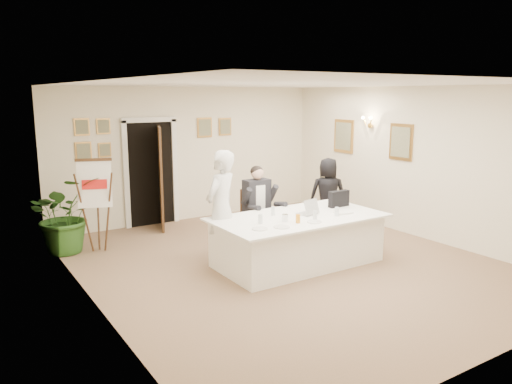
{
  "coord_description": "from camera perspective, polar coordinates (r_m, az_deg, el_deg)",
  "views": [
    {
      "loc": [
        -4.51,
        -6.12,
        2.66
      ],
      "look_at": [
        -0.19,
        0.6,
        1.08
      ],
      "focal_mm": 35.0,
      "sensor_mm": 36.0,
      "label": 1
    }
  ],
  "objects": [
    {
      "name": "glass_c",
      "position": [
        7.91,
        9.23,
        -2.22
      ],
      "size": [
        0.08,
        0.08,
        0.14
      ],
      "primitive_type": "cylinder",
      "rotation": [
        0.0,
        0.0,
        -0.18
      ],
      "color": "silver",
      "rests_on": "conference_table"
    },
    {
      "name": "plate_mid",
      "position": [
        7.17,
        2.96,
        -4.01
      ],
      "size": [
        0.27,
        0.27,
        0.01
      ],
      "primitive_type": "cylinder",
      "rotation": [
        0.0,
        0.0,
        -0.15
      ],
      "color": "white",
      "rests_on": "conference_table"
    },
    {
      "name": "wall_right",
      "position": [
        9.77,
        17.97,
        3.23
      ],
      "size": [
        0.1,
        7.0,
        2.8
      ],
      "primitive_type": "cube",
      "color": "white",
      "rests_on": "floor"
    },
    {
      "name": "glass_a",
      "position": [
        7.36,
        0.51,
        -3.09
      ],
      "size": [
        0.08,
        0.08,
        0.14
      ],
      "primitive_type": "cylinder",
      "rotation": [
        0.0,
        0.0,
        0.28
      ],
      "color": "silver",
      "rests_on": "conference_table"
    },
    {
      "name": "glass_d",
      "position": [
        7.85,
        1.97,
        -2.19
      ],
      "size": [
        0.07,
        0.07,
        0.14
      ],
      "primitive_type": "cylinder",
      "rotation": [
        0.0,
        0.0,
        0.13
      ],
      "color": "silver",
      "rests_on": "conference_table"
    },
    {
      "name": "wall_front",
      "position": [
        5.37,
        26.36,
        -3.56
      ],
      "size": [
        6.0,
        0.1,
        2.8
      ],
      "primitive_type": "cube",
      "color": "white",
      "rests_on": "floor"
    },
    {
      "name": "flip_chart",
      "position": [
        8.81,
        -17.74,
        -1.99
      ],
      "size": [
        0.57,
        0.44,
        1.58
      ],
      "color": "#331A10",
      "rests_on": "floor"
    },
    {
      "name": "plate_left",
      "position": [
        7.06,
        0.44,
        -4.23
      ],
      "size": [
        0.3,
        0.3,
        0.01
      ],
      "primitive_type": "cylinder",
      "rotation": [
        0.0,
        0.0,
        0.34
      ],
      "color": "white",
      "rests_on": "conference_table"
    },
    {
      "name": "laptop_bag",
      "position": [
        8.55,
        9.44,
        -0.77
      ],
      "size": [
        0.39,
        0.12,
        0.27
      ],
      "primitive_type": "cube",
      "rotation": [
        0.0,
        0.0,
        0.02
      ],
      "color": "black",
      "rests_on": "conference_table"
    },
    {
      "name": "wall_left",
      "position": [
        6.43,
        -18.46,
        -0.69
      ],
      "size": [
        0.1,
        7.0,
        2.8
      ],
      "primitive_type": "cube",
      "color": "white",
      "rests_on": "floor"
    },
    {
      "name": "plate_near",
      "position": [
        7.49,
        6.67,
        -3.41
      ],
      "size": [
        0.25,
        0.25,
        0.01
      ],
      "primitive_type": "cylinder",
      "rotation": [
        0.0,
        0.0,
        0.11
      ],
      "color": "white",
      "rests_on": "conference_table"
    },
    {
      "name": "seated_man",
      "position": [
        8.7,
        0.26,
        -1.65
      ],
      "size": [
        0.76,
        0.79,
        1.46
      ],
      "primitive_type": null,
      "rotation": [
        0.0,
        0.0,
        0.24
      ],
      "color": "black",
      "rests_on": "floor"
    },
    {
      "name": "steel_jug",
      "position": [
        7.49,
        3.33,
        -2.96
      ],
      "size": [
        0.09,
        0.09,
        0.11
      ],
      "primitive_type": "cylinder",
      "rotation": [
        0.0,
        0.0,
        0.03
      ],
      "color": "silver",
      "rests_on": "conference_table"
    },
    {
      "name": "standing_man",
      "position": [
        7.74,
        -4.0,
        -1.9
      ],
      "size": [
        0.79,
        0.71,
        1.82
      ],
      "primitive_type": "imported",
      "rotation": [
        0.0,
        0.0,
        3.68
      ],
      "color": "silver",
      "rests_on": "floor"
    },
    {
      "name": "potted_palm",
      "position": [
        9.02,
        -20.94,
        -2.43
      ],
      "size": [
        1.27,
        1.13,
        1.31
      ],
      "primitive_type": "imported",
      "rotation": [
        0.0,
        0.0,
        0.09
      ],
      "color": "#28551C",
      "rests_on": "floor"
    },
    {
      "name": "wall_back",
      "position": [
        10.7,
        -7.57,
        4.32
      ],
      "size": [
        6.0,
        0.1,
        2.8
      ],
      "primitive_type": "cube",
      "color": "white",
      "rests_on": "floor"
    },
    {
      "name": "oj_glass",
      "position": [
        7.41,
        4.82,
        -3.06
      ],
      "size": [
        0.07,
        0.07,
        0.13
      ],
      "primitive_type": "cylinder",
      "rotation": [
        0.0,
        0.0,
        -0.06
      ],
      "color": "orange",
      "rests_on": "conference_table"
    },
    {
      "name": "standing_woman",
      "position": [
        9.8,
        8.2,
        -0.31
      ],
      "size": [
        0.85,
        0.78,
        1.45
      ],
      "primitive_type": "imported",
      "rotation": [
        0.0,
        0.0,
        2.55
      ],
      "color": "black",
      "rests_on": "floor"
    },
    {
      "name": "conference_table",
      "position": [
        7.94,
        4.78,
        -5.44
      ],
      "size": [
        2.7,
        1.44,
        0.78
      ],
      "color": "white",
      "rests_on": "floor"
    },
    {
      "name": "paper_stack",
      "position": [
        8.11,
        9.95,
        -2.33
      ],
      "size": [
        0.3,
        0.23,
        0.03
      ],
      "primitive_type": "cube",
      "rotation": [
        0.0,
        0.0,
        -0.16
      ],
      "color": "white",
      "rests_on": "conference_table"
    },
    {
      "name": "glass_b",
      "position": [
        7.62,
        6.76,
        -2.67
      ],
      "size": [
        0.06,
        0.06,
        0.14
      ],
      "primitive_type": "cylinder",
      "rotation": [
        0.0,
        0.0,
        -0.05
      ],
      "color": "silver",
      "rests_on": "conference_table"
    },
    {
      "name": "ceiling",
      "position": [
        7.61,
        3.76,
        12.22
      ],
      "size": [
        6.0,
        7.0,
        0.02
      ],
      "primitive_type": "cube",
      "color": "white",
      "rests_on": "wall_back"
    },
    {
      "name": "laptop",
      "position": [
        7.97,
        5.86,
        -1.53
      ],
      "size": [
        0.38,
        0.4,
        0.28
      ],
      "primitive_type": null,
      "rotation": [
        0.0,
        0.0,
        0.22
      ],
      "color": "#B7BABC",
      "rests_on": "conference_table"
    },
    {
      "name": "pictures_right_wall",
      "position": [
        10.51,
        12.92,
        5.93
      ],
      "size": [
        0.06,
        2.2,
        0.8
      ],
      "primitive_type": null,
      "color": "#B8853F",
      "rests_on": "wall_right"
    },
    {
      "name": "doorway",
      "position": [
        10.25,
        -11.56,
        1.87
      ],
      "size": [
        1.14,
        0.86,
        2.2
      ],
      "color": "black",
      "rests_on": "floor"
    },
    {
      "name": "floor",
      "position": [
        8.06,
        3.5,
        -8.11
      ],
      "size": [
        7.0,
        7.0,
        0.0
      ],
      "primitive_type": "plane",
      "color": "brown",
      "rests_on": "ground"
    },
    {
      "name": "pictures_back_wall",
      "position": [
        10.32,
        -11.6,
        6.45
      ],
      "size": [
        3.4,
        0.06,
        0.8
      ],
      "primitive_type": null,
      "color": "#B8853F",
      "rests_on": "wall_back"
    },
    {
      "name": "wall_sconce",
      "position": [
        10.44,
        12.73,
        7.84
      ],
      "size": [
        0.2,
        0.3,
        0.24
      ],
      "primitive_type": null,
      "color": "gold",
      "rests_on": "wall_right"
    }
  ]
}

